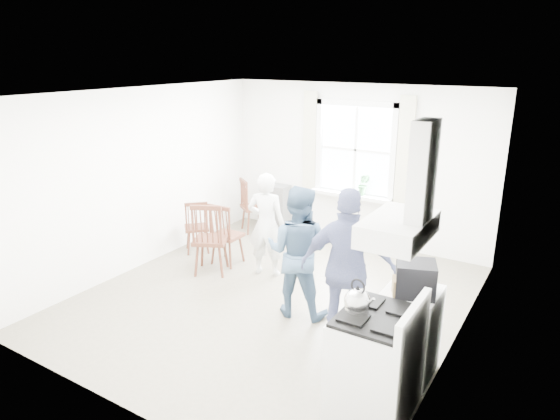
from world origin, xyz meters
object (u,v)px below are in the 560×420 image
(stereo_stack, at_px, (415,278))
(windsor_chair_c, at_px, (197,222))
(person_right, at_px, (348,268))
(windsor_chair_a, at_px, (208,232))
(gas_stove, at_px, (376,363))
(low_cabinet, at_px, (409,332))
(person_left, at_px, (266,225))
(windsor_chair_b, at_px, (222,228))
(person_mid, at_px, (298,252))

(stereo_stack, relative_size, windsor_chair_c, 0.51)
(stereo_stack, relative_size, person_right, 0.25)
(windsor_chair_a, height_order, windsor_chair_c, windsor_chair_a)
(gas_stove, relative_size, low_cabinet, 1.24)
(gas_stove, xyz_separation_m, windsor_chair_c, (-3.75, 1.99, 0.04))
(stereo_stack, distance_m, person_left, 2.83)
(stereo_stack, relative_size, person_left, 0.30)
(low_cabinet, bearing_deg, windsor_chair_c, 161.30)
(windsor_chair_c, xyz_separation_m, person_left, (1.35, -0.07, 0.22))
(person_left, bearing_deg, stereo_stack, 137.86)
(windsor_chair_b, height_order, windsor_chair_c, windsor_chair_b)
(gas_stove, height_order, person_mid, person_mid)
(windsor_chair_b, bearing_deg, person_left, 7.21)
(gas_stove, distance_m, windsor_chair_c, 4.24)
(gas_stove, xyz_separation_m, person_mid, (-1.45, 1.17, 0.32))
(person_mid, xyz_separation_m, person_right, (0.77, -0.27, 0.07))
(person_mid, height_order, person_right, person_right)
(stereo_stack, bearing_deg, person_mid, 160.95)
(stereo_stack, bearing_deg, person_left, 152.68)
(low_cabinet, relative_size, stereo_stack, 2.04)
(person_mid, bearing_deg, person_right, 149.31)
(windsor_chair_b, xyz_separation_m, person_mid, (1.65, -0.66, 0.22))
(person_left, bearing_deg, windsor_chair_c, -17.73)
(gas_stove, xyz_separation_m, windsor_chair_a, (-3.06, 1.45, 0.17))
(low_cabinet, bearing_deg, person_mid, 162.85)
(windsor_chair_c, bearing_deg, stereo_stack, -19.45)
(person_left, bearing_deg, windsor_chair_a, 20.62)
(person_left, xyz_separation_m, person_mid, (0.94, -0.75, 0.06))
(low_cabinet, relative_size, windsor_chair_b, 0.94)
(low_cabinet, bearing_deg, person_right, 165.13)
(person_left, bearing_deg, gas_stove, 126.41)
(windsor_chair_c, xyz_separation_m, person_mid, (2.29, -0.82, 0.27))
(stereo_stack, bearing_deg, person_right, 161.21)
(windsor_chair_a, distance_m, windsor_chair_b, 0.39)
(windsor_chair_a, bearing_deg, stereo_stack, -14.51)
(windsor_chair_a, xyz_separation_m, person_mid, (1.60, -0.28, 0.15))
(low_cabinet, distance_m, windsor_chair_a, 3.22)
(windsor_chair_b, xyz_separation_m, person_left, (0.71, 0.09, 0.16))
(gas_stove, xyz_separation_m, windsor_chair_b, (-3.11, 1.83, 0.10))
(windsor_chair_a, height_order, person_mid, person_mid)
(stereo_stack, xyz_separation_m, windsor_chair_c, (-3.85, 1.36, -0.53))
(windsor_chair_c, relative_size, person_left, 0.58)
(gas_stove, relative_size, person_mid, 0.70)
(stereo_stack, xyz_separation_m, windsor_chair_a, (-3.16, 0.82, -0.40))
(windsor_chair_a, xyz_separation_m, person_left, (0.66, 0.47, 0.09))
(stereo_stack, distance_m, windsor_chair_a, 3.29)
(stereo_stack, bearing_deg, windsor_chair_b, 159.51)
(windsor_chair_a, relative_size, windsor_chair_c, 1.24)
(person_mid, distance_m, person_right, 0.82)
(windsor_chair_a, distance_m, person_mid, 1.63)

